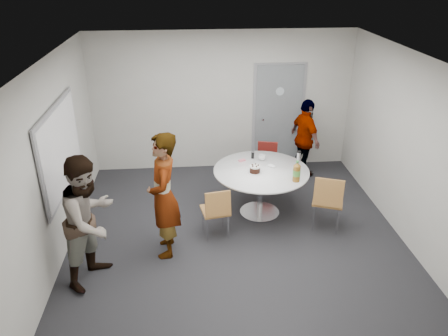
{
  "coord_description": "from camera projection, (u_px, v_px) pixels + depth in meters",
  "views": [
    {
      "loc": [
        -0.66,
        -5.58,
        3.86
      ],
      "look_at": [
        -0.16,
        0.25,
        1.03
      ],
      "focal_mm": 35.0,
      "sensor_mm": 36.0,
      "label": 1
    }
  ],
  "objects": [
    {
      "name": "person_left",
      "position": [
        90.0,
        220.0,
        5.49
      ],
      "size": [
        0.99,
        1.07,
        1.76
      ],
      "primitive_type": "imported",
      "rotation": [
        0.0,
        0.0,
        1.09
      ],
      "color": "white",
      "rests_on": "floor"
    },
    {
      "name": "door",
      "position": [
        278.0,
        117.0,
        8.6
      ],
      "size": [
        1.02,
        0.17,
        2.12
      ],
      "color": "slate",
      "rests_on": "wall_back"
    },
    {
      "name": "person_main",
      "position": [
        164.0,
        196.0,
        5.97
      ],
      "size": [
        0.46,
        0.68,
        1.83
      ],
      "primitive_type": "imported",
      "rotation": [
        0.0,
        0.0,
        -1.53
      ],
      "color": "#A5C6EA",
      "rests_on": "floor"
    },
    {
      "name": "wall_left",
      "position": [
        55.0,
        161.0,
        5.95
      ],
      "size": [
        0.0,
        5.0,
        5.0
      ],
      "primitive_type": "plane",
      "rotation": [
        1.57,
        0.0,
        1.57
      ],
      "color": "#B0AEA7",
      "rests_on": "floor"
    },
    {
      "name": "wall_front",
      "position": [
        268.0,
        269.0,
        3.9
      ],
      "size": [
        5.0,
        0.0,
        5.0
      ],
      "primitive_type": "plane",
      "rotation": [
        -1.57,
        0.0,
        0.0
      ],
      "color": "#B0AEA7",
      "rests_on": "floor"
    },
    {
      "name": "floor",
      "position": [
        236.0,
        235.0,
        6.73
      ],
      "size": [
        5.0,
        5.0,
        0.0
      ],
      "primitive_type": "plane",
      "color": "black",
      "rests_on": "ground"
    },
    {
      "name": "wall_back",
      "position": [
        222.0,
        102.0,
        8.39
      ],
      "size": [
        5.0,
        0.0,
        5.0
      ],
      "primitive_type": "plane",
      "rotation": [
        1.57,
        0.0,
        0.0
      ],
      "color": "#B0AEA7",
      "rests_on": "floor"
    },
    {
      "name": "chair_far",
      "position": [
        267.0,
        159.0,
        8.09
      ],
      "size": [
        0.46,
        0.49,
        0.8
      ],
      "rotation": [
        0.0,
        0.0,
        2.91
      ],
      "color": "maroon",
      "rests_on": "floor"
    },
    {
      "name": "table",
      "position": [
        263.0,
        176.0,
        7.0
      ],
      "size": [
        1.53,
        1.53,
        1.13
      ],
      "color": "white",
      "rests_on": "floor"
    },
    {
      "name": "person_right",
      "position": [
        305.0,
        138.0,
        8.27
      ],
      "size": [
        0.62,
        0.96,
        1.53
      ],
      "primitive_type": "imported",
      "rotation": [
        0.0,
        0.0,
        1.87
      ],
      "color": "black",
      "rests_on": "floor"
    },
    {
      "name": "chair_near_left",
      "position": [
        216.0,
        209.0,
        6.46
      ],
      "size": [
        0.46,
        0.49,
        0.83
      ],
      "rotation": [
        0.0,
        0.0,
        0.17
      ],
      "color": "brown",
      "rests_on": "floor"
    },
    {
      "name": "ceiling",
      "position": [
        238.0,
        58.0,
        5.56
      ],
      "size": [
        5.0,
        5.0,
        0.0
      ],
      "primitive_type": "plane",
      "rotation": [
        3.14,
        0.0,
        0.0
      ],
      "color": "silver",
      "rests_on": "wall_back"
    },
    {
      "name": "chair_near_right",
      "position": [
        328.0,
        198.0,
        6.61
      ],
      "size": [
        0.58,
        0.61,
        0.94
      ],
      "rotation": [
        0.0,
        0.0,
        -0.36
      ],
      "color": "brown",
      "rests_on": "floor"
    },
    {
      "name": "whiteboard",
      "position": [
        61.0,
        149.0,
        6.09
      ],
      "size": [
        0.04,
        1.9,
        1.25
      ],
      "color": "gray",
      "rests_on": "wall_left"
    },
    {
      "name": "wall_right",
      "position": [
        408.0,
        149.0,
        6.34
      ],
      "size": [
        0.0,
        5.0,
        5.0
      ],
      "primitive_type": "plane",
      "rotation": [
        1.57,
        0.0,
        -1.57
      ],
      "color": "#B0AEA7",
      "rests_on": "floor"
    }
  ]
}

